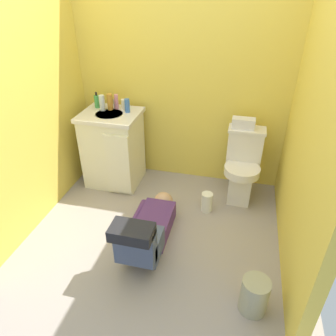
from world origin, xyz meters
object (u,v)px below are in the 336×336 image
person_plumber (148,229)px  toilet (242,167)px  vanity_cabinet (113,148)px  bottle_amber (110,102)px  tissue_box (243,123)px  trash_can (254,295)px  bottle_clear (102,103)px  bottle_pink (116,102)px  paper_towel_roll (207,202)px  faucet (115,104)px  bottle_blue (127,106)px  soap_dispenser (97,101)px  bottle_white (124,104)px

person_plumber → toilet: bearing=51.6°
vanity_cabinet → bottle_amber: 0.50m
tissue_box → trash_can: size_ratio=0.79×
bottle_clear → trash_can: size_ratio=0.58×
bottle_clear → trash_can: bearing=-39.7°
bottle_amber → bottle_pink: size_ratio=1.06×
trash_can → paper_towel_roll: bearing=114.7°
person_plumber → paper_towel_roll: 0.74m
faucet → tissue_box: (1.34, -0.03, -0.07)m
paper_towel_roll → vanity_cabinet: bearing=164.8°
toilet → bottle_pink: 1.46m
trash_can → paper_towel_roll: trash_can is taller
bottle_clear → bottle_blue: bottle_clear is taller
bottle_blue → bottle_clear: bearing=-177.4°
soap_dispenser → bottle_clear: size_ratio=1.04×
bottle_pink → trash_can: 2.23m
bottle_amber → bottle_blue: 0.20m
faucet → bottle_pink: bearing=-21.9°
bottle_pink → bottle_white: size_ratio=1.45×
soap_dispenser → bottle_blue: 0.36m
vanity_cabinet → bottle_pink: 0.50m
trash_can → paper_towel_roll: size_ratio=1.38×
bottle_pink → paper_towel_roll: 1.39m
person_plumber → vanity_cabinet: bearing=126.2°
faucet → person_plumber: (0.66, -1.04, -0.69)m
vanity_cabinet → bottle_white: 0.49m
soap_dispenser → tissue_box: bearing=-0.3°
vanity_cabinet → soap_dispenser: bearing=146.9°
bottle_clear → bottle_amber: 0.08m
vanity_cabinet → paper_towel_roll: bearing=-15.2°
bottle_amber → bottle_white: bottle_amber is taller
toilet → bottle_blue: size_ratio=5.41×
faucet → bottle_pink: bottle_pink is taller
faucet → soap_dispenser: (-0.19, -0.02, 0.02)m
faucet → bottle_clear: bearing=-140.9°
tissue_box → bottle_blue: 1.18m
bottle_white → bottle_blue: bearing=-47.8°
faucet → toilet: bearing=-4.9°
bottle_clear → bottle_white: bearing=20.2°
bottle_amber → trash_can: bottle_amber is taller
vanity_cabinet → soap_dispenser: size_ratio=4.94×
bottle_white → bottle_blue: bottle_blue is taller
vanity_cabinet → person_plumber: vanity_cabinet is taller
person_plumber → soap_dispenser: size_ratio=6.42×
faucet → tissue_box: size_ratio=0.45×
bottle_blue → toilet: bearing=-2.3°
person_plumber → soap_dispenser: soap_dispenser is taller
faucet → bottle_clear: size_ratio=0.62×
vanity_cabinet → paper_towel_roll: size_ratio=4.08×
trash_can → bottle_blue: bearing=135.0°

